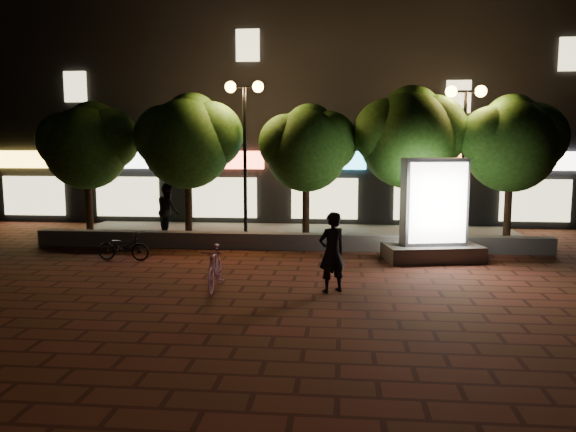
# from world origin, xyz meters

# --- Properties ---
(ground) EXTENTS (80.00, 80.00, 0.00)m
(ground) POSITION_xyz_m (0.00, 0.00, 0.00)
(ground) COLOR #59251C
(ground) RESTS_ON ground
(retaining_wall) EXTENTS (16.00, 0.45, 0.50)m
(retaining_wall) POSITION_xyz_m (0.00, 4.00, 0.25)
(retaining_wall) COLOR #605E59
(retaining_wall) RESTS_ON ground
(sidewalk) EXTENTS (16.00, 5.00, 0.08)m
(sidewalk) POSITION_xyz_m (0.00, 6.50, 0.04)
(sidewalk) COLOR #605E59
(sidewalk) RESTS_ON ground
(building_block) EXTENTS (28.00, 8.12, 11.30)m
(building_block) POSITION_xyz_m (-0.01, 12.99, 5.00)
(building_block) COLOR black
(building_block) RESTS_ON ground
(tree_far_left) EXTENTS (3.36, 2.80, 4.63)m
(tree_far_left) POSITION_xyz_m (-6.95, 5.46, 3.29)
(tree_far_left) COLOR #322113
(tree_far_left) RESTS_ON sidewalk
(tree_left) EXTENTS (3.60, 3.00, 4.89)m
(tree_left) POSITION_xyz_m (-3.45, 5.46, 3.44)
(tree_left) COLOR #322113
(tree_left) RESTS_ON sidewalk
(tree_mid) EXTENTS (3.24, 2.70, 4.50)m
(tree_mid) POSITION_xyz_m (0.55, 5.46, 3.22)
(tree_mid) COLOR #322113
(tree_mid) RESTS_ON sidewalk
(tree_right) EXTENTS (3.72, 3.10, 5.07)m
(tree_right) POSITION_xyz_m (3.86, 5.46, 3.57)
(tree_right) COLOR #322113
(tree_right) RESTS_ON sidewalk
(tree_far_right) EXTENTS (3.48, 2.90, 4.76)m
(tree_far_right) POSITION_xyz_m (7.05, 5.46, 3.37)
(tree_far_right) COLOR #322113
(tree_far_right) RESTS_ON sidewalk
(street_lamp_left) EXTENTS (1.26, 0.36, 5.18)m
(street_lamp_left) POSITION_xyz_m (-1.50, 5.20, 4.03)
(street_lamp_left) COLOR black
(street_lamp_left) RESTS_ON sidewalk
(street_lamp_right) EXTENTS (1.26, 0.36, 4.98)m
(street_lamp_right) POSITION_xyz_m (5.50, 5.20, 3.89)
(street_lamp_right) COLOR black
(street_lamp_right) RESTS_ON sidewalk
(ad_kiosk) EXTENTS (2.87, 1.83, 2.88)m
(ad_kiosk) POSITION_xyz_m (4.25, 2.78, 1.16)
(ad_kiosk) COLOR #605E59
(ad_kiosk) RESTS_ON ground
(scooter_pink) EXTENTS (0.56, 1.67, 0.99)m
(scooter_pink) POSITION_xyz_m (-1.15, -0.93, 0.50)
(scooter_pink) COLOR #BE75A4
(scooter_pink) RESTS_ON ground
(rider) EXTENTS (0.79, 0.71, 1.80)m
(rider) POSITION_xyz_m (1.49, -0.88, 0.90)
(rider) COLOR black
(rider) RESTS_ON ground
(scooter_parked) EXTENTS (1.50, 0.54, 0.78)m
(scooter_parked) POSITION_xyz_m (-4.42, 1.92, 0.39)
(scooter_parked) COLOR black
(scooter_parked) RESTS_ON ground
(pedestrian) EXTENTS (1.05, 1.13, 1.86)m
(pedestrian) POSITION_xyz_m (-4.19, 5.36, 1.01)
(pedestrian) COLOR black
(pedestrian) RESTS_ON sidewalk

